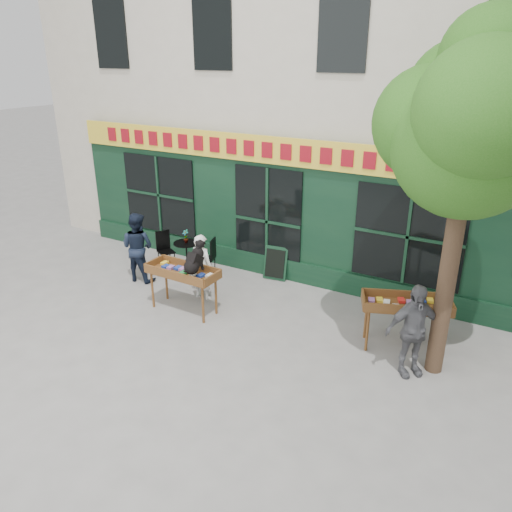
{
  "coord_description": "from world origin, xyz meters",
  "views": [
    {
      "loc": [
        5.22,
        -7.34,
        4.96
      ],
      "look_at": [
        0.73,
        0.5,
        1.27
      ],
      "focal_mm": 35.0,
      "sensor_mm": 36.0,
      "label": 1
    }
  ],
  "objects_px": {
    "book_cart_center": "(183,274)",
    "book_cart_right": "(406,306)",
    "man_left": "(138,247)",
    "woman": "(202,267)",
    "man_right": "(413,330)",
    "bistro_table": "(186,251)",
    "dog": "(194,257)"
  },
  "relations": [
    {
      "from": "woman",
      "to": "bistro_table",
      "type": "distance_m",
      "value": 1.5
    },
    {
      "from": "bistro_table",
      "to": "book_cart_right",
      "type": "bearing_deg",
      "value": -7.95
    },
    {
      "from": "book_cart_center",
      "to": "bistro_table",
      "type": "distance_m",
      "value": 1.99
    },
    {
      "from": "woman",
      "to": "book_cart_right",
      "type": "relative_size",
      "value": 0.9
    },
    {
      "from": "bistro_table",
      "to": "dog",
      "type": "bearing_deg",
      "value": -48.02
    },
    {
      "from": "book_cart_right",
      "to": "bistro_table",
      "type": "relative_size",
      "value": 2.14
    },
    {
      "from": "book_cart_center",
      "to": "man_left",
      "type": "height_order",
      "value": "man_left"
    },
    {
      "from": "book_cart_center",
      "to": "man_right",
      "type": "height_order",
      "value": "man_right"
    },
    {
      "from": "book_cart_center",
      "to": "woman",
      "type": "xyz_separation_m",
      "value": [
        -0.0,
        0.65,
        -0.09
      ]
    },
    {
      "from": "dog",
      "to": "woman",
      "type": "bearing_deg",
      "value": 117.66
    },
    {
      "from": "book_cart_center",
      "to": "man_left",
      "type": "distance_m",
      "value": 1.97
    },
    {
      "from": "woman",
      "to": "book_cart_center",
      "type": "bearing_deg",
      "value": 91.09
    },
    {
      "from": "dog",
      "to": "book_cart_right",
      "type": "xyz_separation_m",
      "value": [
        3.92,
        0.9,
        -0.47
      ]
    },
    {
      "from": "book_cart_right",
      "to": "dog",
      "type": "bearing_deg",
      "value": 171.19
    },
    {
      "from": "woman",
      "to": "book_cart_right",
      "type": "distance_m",
      "value": 4.28
    },
    {
      "from": "book_cart_center",
      "to": "man_left",
      "type": "bearing_deg",
      "value": 160.12
    },
    {
      "from": "man_right",
      "to": "bistro_table",
      "type": "xyz_separation_m",
      "value": [
        -5.71,
        1.51,
        -0.26
      ]
    },
    {
      "from": "man_right",
      "to": "bistro_table",
      "type": "height_order",
      "value": "man_right"
    },
    {
      "from": "book_cart_right",
      "to": "man_right",
      "type": "bearing_deg",
      "value": -89.92
    },
    {
      "from": "dog",
      "to": "book_cart_center",
      "type": "bearing_deg",
      "value": 172.96
    },
    {
      "from": "woman",
      "to": "dog",
      "type": "bearing_deg",
      "value": 117.66
    },
    {
      "from": "bistro_table",
      "to": "man_right",
      "type": "bearing_deg",
      "value": -14.77
    },
    {
      "from": "bistro_table",
      "to": "man_left",
      "type": "bearing_deg",
      "value": -127.87
    },
    {
      "from": "book_cart_center",
      "to": "woman",
      "type": "height_order",
      "value": "woman"
    },
    {
      "from": "dog",
      "to": "book_cart_right",
      "type": "bearing_deg",
      "value": 14.0
    },
    {
      "from": "man_right",
      "to": "book_cart_right",
      "type": "bearing_deg",
      "value": 70.08
    },
    {
      "from": "bistro_table",
      "to": "man_left",
      "type": "distance_m",
      "value": 1.17
    },
    {
      "from": "dog",
      "to": "woman",
      "type": "xyz_separation_m",
      "value": [
        -0.35,
        0.7,
        -0.56
      ]
    },
    {
      "from": "book_cart_right",
      "to": "book_cart_center",
      "type": "bearing_deg",
      "value": 169.52
    },
    {
      "from": "man_right",
      "to": "man_left",
      "type": "distance_m",
      "value": 6.44
    },
    {
      "from": "dog",
      "to": "woman",
      "type": "height_order",
      "value": "dog"
    },
    {
      "from": "book_cart_center",
      "to": "book_cart_right",
      "type": "xyz_separation_m",
      "value": [
        4.27,
        0.85,
        0.0
      ]
    }
  ]
}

